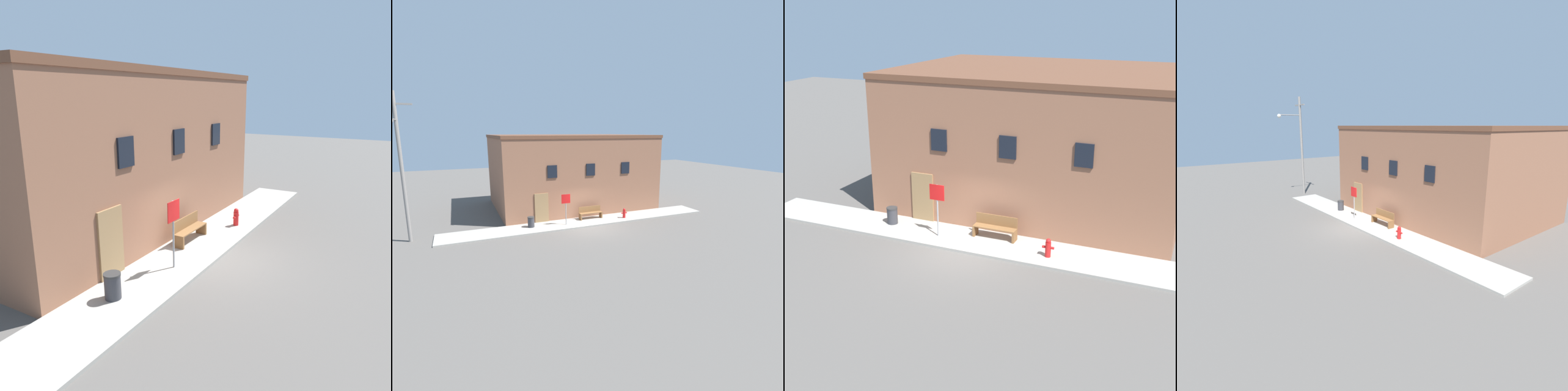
% 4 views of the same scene
% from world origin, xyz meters
% --- Properties ---
extents(ground_plane, '(80.00, 80.00, 0.00)m').
position_xyz_m(ground_plane, '(0.00, 0.00, 0.00)').
color(ground_plane, '#56514C').
extents(sidewalk, '(19.67, 2.22, 0.11)m').
position_xyz_m(sidewalk, '(0.00, 1.11, 0.05)').
color(sidewalk, '#9E998E').
rests_on(sidewalk, ground).
extents(brick_building, '(12.86, 9.53, 6.23)m').
position_xyz_m(brick_building, '(0.99, 6.92, 3.12)').
color(brick_building, '#8E5B42').
rests_on(brick_building, ground).
extents(fire_hydrant, '(0.45, 0.21, 0.72)m').
position_xyz_m(fire_hydrant, '(3.15, 0.80, 0.47)').
color(fire_hydrant, red).
rests_on(fire_hydrant, sidewalk).
extents(stop_sign, '(0.64, 0.06, 2.17)m').
position_xyz_m(stop_sign, '(-1.46, 0.89, 1.61)').
color(stop_sign, gray).
rests_on(stop_sign, sidewalk).
extents(bench, '(1.75, 0.44, 0.91)m').
position_xyz_m(bench, '(0.73, 1.64, 0.56)').
color(bench, brown).
rests_on(bench, sidewalk).
extents(trash_bin, '(0.47, 0.47, 0.72)m').
position_xyz_m(trash_bin, '(-3.84, 1.30, 0.47)').
color(trash_bin, '#333338').
rests_on(trash_bin, sidewalk).
extents(utility_pole, '(1.80, 2.18, 8.70)m').
position_xyz_m(utility_pole, '(-11.10, 1.54, 4.77)').
color(utility_pole, gray).
rests_on(utility_pole, ground).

